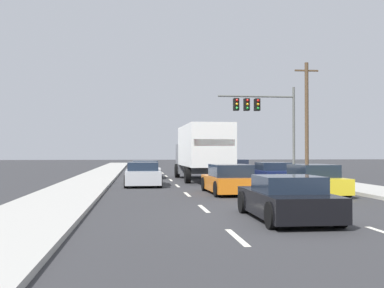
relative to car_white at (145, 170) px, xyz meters
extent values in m
plane|color=#333335|center=(3.30, 4.97, -0.56)|extent=(140.00, 140.00, 0.00)
cube|color=#B2AFA8|center=(9.93, -0.03, -0.49)|extent=(2.76, 80.00, 0.14)
cube|color=#B2AFA8|center=(-3.33, -0.03, -0.49)|extent=(2.76, 80.00, 0.14)
cube|color=silver|center=(1.60, -22.69, -0.55)|extent=(0.14, 2.00, 0.01)
cube|color=silver|center=(1.60, -17.69, -0.55)|extent=(0.14, 2.00, 0.01)
cube|color=silver|center=(1.60, -12.69, -0.55)|extent=(0.14, 2.00, 0.01)
cube|color=silver|center=(1.60, -7.69, -0.55)|extent=(0.14, 2.00, 0.01)
cube|color=silver|center=(1.60, -2.69, -0.55)|extent=(0.14, 2.00, 0.01)
cube|color=silver|center=(1.60, 2.31, -0.55)|extent=(0.14, 2.00, 0.01)
cube|color=silver|center=(1.60, 7.31, -0.55)|extent=(0.14, 2.00, 0.01)
cube|color=silver|center=(1.60, 12.31, -0.55)|extent=(0.14, 2.00, 0.01)
cube|color=silver|center=(1.60, 17.31, -0.55)|extent=(0.14, 2.00, 0.01)
cube|color=silver|center=(1.60, 22.31, -0.55)|extent=(0.14, 2.00, 0.01)
cube|color=silver|center=(1.60, 27.31, -0.55)|extent=(0.14, 2.00, 0.01)
cube|color=silver|center=(5.00, -17.69, -0.55)|extent=(0.14, 2.00, 0.01)
cube|color=silver|center=(5.00, -12.69, -0.55)|extent=(0.14, 2.00, 0.01)
cube|color=silver|center=(5.00, -7.69, -0.55)|extent=(0.14, 2.00, 0.01)
cube|color=silver|center=(5.00, -2.69, -0.55)|extent=(0.14, 2.00, 0.01)
cube|color=silver|center=(5.00, 2.31, -0.55)|extent=(0.14, 2.00, 0.01)
cube|color=silver|center=(5.00, 7.31, -0.55)|extent=(0.14, 2.00, 0.01)
cube|color=silver|center=(5.00, 12.31, -0.55)|extent=(0.14, 2.00, 0.01)
cube|color=silver|center=(5.00, 17.31, -0.55)|extent=(0.14, 2.00, 0.01)
cube|color=silver|center=(5.00, 22.31, -0.55)|extent=(0.14, 2.00, 0.01)
cube|color=silver|center=(5.00, 27.31, -0.55)|extent=(0.14, 2.00, 0.01)
cube|color=white|center=(0.00, 0.02, -0.11)|extent=(1.98, 4.14, 0.61)
cube|color=#192333|center=(0.00, -0.07, 0.42)|extent=(1.70, 2.02, 0.44)
cylinder|color=black|center=(-0.92, 1.49, -0.24)|extent=(0.24, 0.65, 0.64)
cylinder|color=black|center=(0.83, 1.54, -0.24)|extent=(0.24, 0.65, 0.64)
cylinder|color=black|center=(-0.84, -1.50, -0.24)|extent=(0.24, 0.65, 0.64)
cylinder|color=black|center=(0.92, -1.45, -0.24)|extent=(0.24, 0.65, 0.64)
cube|color=#B7BABF|center=(-0.24, -7.26, -0.08)|extent=(1.84, 4.49, 0.68)
cube|color=#192333|center=(-0.24, -7.26, 0.48)|extent=(1.60, 2.29, 0.44)
cylinder|color=black|center=(-1.09, -5.59, -0.24)|extent=(0.23, 0.64, 0.64)
cylinder|color=black|center=(0.58, -5.57, -0.24)|extent=(0.23, 0.64, 0.64)
cylinder|color=black|center=(-1.05, -8.96, -0.24)|extent=(0.23, 0.64, 0.64)
cylinder|color=black|center=(0.62, -8.94, -0.24)|extent=(0.23, 0.64, 0.64)
cube|color=white|center=(3.51, -4.35, 1.62)|extent=(2.58, 6.99, 2.45)
cube|color=red|center=(3.57, -7.81, 1.74)|extent=(2.22, 0.08, 0.36)
cube|color=slate|center=(3.43, 0.21, 0.77)|extent=(2.40, 2.21, 2.05)
cylinder|color=black|center=(2.25, 0.19, -0.08)|extent=(0.32, 0.96, 0.96)
cylinder|color=black|center=(4.61, 0.23, -0.08)|extent=(0.32, 0.96, 0.96)
cylinder|color=black|center=(2.35, -5.76, -0.08)|extent=(0.32, 0.96, 0.96)
cylinder|color=black|center=(4.71, -5.72, -0.08)|extent=(0.32, 0.96, 0.96)
cube|color=orange|center=(3.44, -12.51, -0.12)|extent=(1.88, 4.11, 0.60)
cube|color=#192333|center=(3.44, -12.76, 0.45)|extent=(1.61, 2.11, 0.52)
cylinder|color=black|center=(2.57, -11.05, -0.24)|extent=(0.24, 0.65, 0.64)
cylinder|color=black|center=(4.22, -11.01, -0.24)|extent=(0.24, 0.65, 0.64)
cylinder|color=black|center=(2.66, -14.02, -0.24)|extent=(0.24, 0.65, 0.64)
cylinder|color=black|center=(4.30, -13.97, -0.24)|extent=(0.24, 0.65, 0.64)
cube|color=black|center=(3.45, -20.31, -0.11)|extent=(1.79, 4.01, 0.61)
cube|color=#192333|center=(3.45, -20.46, 0.40)|extent=(1.57, 1.74, 0.42)
cylinder|color=black|center=(2.62, -18.86, -0.24)|extent=(0.22, 0.64, 0.64)
cylinder|color=black|center=(4.27, -18.85, -0.24)|extent=(0.22, 0.64, 0.64)
cylinder|color=black|center=(2.63, -21.76, -0.24)|extent=(0.22, 0.64, 0.64)
cylinder|color=black|center=(4.29, -21.76, -0.24)|extent=(0.22, 0.64, 0.64)
cube|color=maroon|center=(6.50, 0.91, -0.07)|extent=(1.81, 4.36, 0.69)
cube|color=#192333|center=(6.50, 0.92, 0.48)|extent=(1.59, 2.06, 0.42)
cylinder|color=black|center=(5.65, 2.53, -0.24)|extent=(0.22, 0.64, 0.64)
cylinder|color=black|center=(7.33, 2.54, -0.24)|extent=(0.22, 0.64, 0.64)
cylinder|color=black|center=(5.67, -0.72, -0.24)|extent=(0.22, 0.64, 0.64)
cylinder|color=black|center=(7.34, -0.72, -0.24)|extent=(0.22, 0.64, 0.64)
cube|color=#141E4C|center=(6.87, -7.22, -0.09)|extent=(1.81, 4.34, 0.66)
cube|color=#192333|center=(6.87, -7.45, 0.45)|extent=(1.58, 1.86, 0.42)
cylinder|color=black|center=(6.02, -5.61, -0.24)|extent=(0.22, 0.64, 0.64)
cylinder|color=black|center=(7.69, -5.60, -0.24)|extent=(0.22, 0.64, 0.64)
cylinder|color=black|center=(6.04, -8.84, -0.24)|extent=(0.22, 0.64, 0.64)
cylinder|color=black|center=(7.71, -8.83, -0.24)|extent=(0.22, 0.64, 0.64)
cube|color=yellow|center=(6.80, -13.33, -0.11)|extent=(1.81, 4.38, 0.62)
cube|color=#192333|center=(6.81, -13.50, 0.46)|extent=(1.56, 2.25, 0.52)
cylinder|color=black|center=(5.97, -11.73, -0.24)|extent=(0.24, 0.65, 0.64)
cylinder|color=black|center=(7.55, -11.69, -0.24)|extent=(0.24, 0.65, 0.64)
cylinder|color=black|center=(6.05, -14.96, -0.24)|extent=(0.24, 0.65, 0.64)
cylinder|color=black|center=(7.64, -14.92, -0.24)|extent=(0.24, 0.65, 0.64)
cylinder|color=#595B56|center=(11.75, 3.35, 2.90)|extent=(0.20, 0.20, 6.92)
cylinder|color=#595B56|center=(8.71, 3.35, 5.58)|extent=(6.07, 0.14, 0.14)
cube|color=black|center=(8.79, 3.35, 4.93)|extent=(0.40, 0.56, 0.95)
sphere|color=red|center=(8.79, 3.04, 5.23)|extent=(0.20, 0.20, 0.20)
sphere|color=orange|center=(8.79, 3.04, 4.93)|extent=(0.20, 0.20, 0.20)
sphere|color=green|center=(8.79, 3.04, 4.63)|extent=(0.20, 0.20, 0.20)
cube|color=black|center=(7.95, 3.35, 4.93)|extent=(0.40, 0.56, 0.95)
sphere|color=red|center=(7.95, 3.04, 5.23)|extent=(0.20, 0.20, 0.20)
sphere|color=orange|center=(7.95, 3.04, 4.93)|extent=(0.20, 0.20, 0.20)
sphere|color=green|center=(7.95, 3.04, 4.63)|extent=(0.20, 0.20, 0.20)
cube|color=black|center=(7.11, 3.35, 4.93)|extent=(0.40, 0.56, 0.95)
sphere|color=red|center=(7.11, 3.04, 5.23)|extent=(0.20, 0.20, 0.20)
sphere|color=orange|center=(7.11, 3.04, 4.93)|extent=(0.20, 0.20, 0.20)
sphere|color=green|center=(7.11, 3.04, 4.63)|extent=(0.20, 0.20, 0.20)
cylinder|color=brown|center=(12.04, 1.28, 3.68)|extent=(0.28, 0.28, 8.48)
cube|color=brown|center=(12.04, 1.28, 7.32)|extent=(1.80, 0.12, 0.12)
camera|label=1|loc=(-0.47, -32.39, 1.24)|focal=43.80mm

